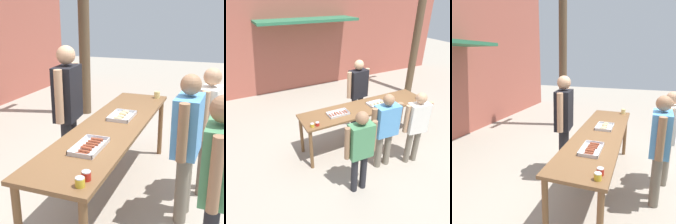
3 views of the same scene
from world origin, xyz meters
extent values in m
plane|color=#A39989|center=(0.00, 0.00, 0.00)|extent=(24.00, 24.00, 0.00)
cube|color=#A85647|center=(0.00, 4.00, 2.25)|extent=(12.00, 0.12, 4.50)
cube|color=#2D704C|center=(0.00, 3.45, 2.40)|extent=(3.20, 1.00, 0.08)
cube|color=brown|center=(0.00, 0.00, 0.92)|extent=(2.97, 0.72, 0.04)
cylinder|color=brown|center=(-1.42, -0.29, 0.45)|extent=(0.07, 0.07, 0.90)
cylinder|color=brown|center=(1.42, -0.29, 0.45)|extent=(0.07, 0.07, 0.90)
cylinder|color=brown|center=(-1.42, 0.29, 0.45)|extent=(0.07, 0.07, 0.90)
cylinder|color=brown|center=(1.42, 0.29, 0.45)|extent=(0.07, 0.07, 0.90)
cube|color=silver|center=(-0.69, -0.03, 0.95)|extent=(0.45, 0.25, 0.01)
cube|color=silver|center=(-0.69, -0.15, 0.97)|extent=(0.45, 0.01, 0.03)
cube|color=silver|center=(-0.69, 0.10, 0.97)|extent=(0.45, 0.01, 0.03)
cube|color=silver|center=(-0.92, -0.03, 0.97)|extent=(0.01, 0.25, 0.03)
cube|color=silver|center=(-0.47, -0.03, 0.97)|extent=(0.01, 0.25, 0.03)
cylinder|color=brown|center=(-0.87, -0.02, 0.96)|extent=(0.03, 0.11, 0.02)
cylinder|color=brown|center=(-0.81, -0.03, 0.96)|extent=(0.03, 0.11, 0.02)
cylinder|color=brown|center=(-0.75, -0.02, 0.96)|extent=(0.04, 0.12, 0.03)
cylinder|color=brown|center=(-0.69, -0.02, 0.96)|extent=(0.04, 0.12, 0.03)
cylinder|color=brown|center=(-0.63, -0.03, 0.96)|extent=(0.03, 0.13, 0.02)
cylinder|color=brown|center=(-0.57, -0.03, 0.96)|extent=(0.02, 0.13, 0.02)
cylinder|color=brown|center=(-0.52, -0.03, 0.96)|extent=(0.03, 0.13, 0.03)
cube|color=silver|center=(0.28, -0.03, 0.95)|extent=(0.41, 0.27, 0.01)
cube|color=silver|center=(0.28, -0.16, 0.97)|extent=(0.41, 0.01, 0.03)
cube|color=silver|center=(0.28, 0.10, 0.97)|extent=(0.41, 0.01, 0.03)
cube|color=silver|center=(0.08, -0.03, 0.97)|extent=(0.01, 0.27, 0.03)
cube|color=silver|center=(0.48, -0.03, 0.97)|extent=(0.01, 0.27, 0.03)
ellipsoid|color=#D6B77F|center=(0.14, -0.02, 0.97)|extent=(0.06, 0.12, 0.04)
ellipsoid|color=#D6B77F|center=(0.24, -0.03, 0.97)|extent=(0.05, 0.09, 0.04)
ellipsoid|color=#D6B77F|center=(0.33, -0.02, 0.97)|extent=(0.06, 0.10, 0.05)
ellipsoid|color=#D6B77F|center=(0.42, -0.03, 0.97)|extent=(0.07, 0.10, 0.04)
cylinder|color=gold|center=(-1.35, -0.24, 0.97)|extent=(0.07, 0.07, 0.07)
cylinder|color=#B2B2B7|center=(-1.35, -0.24, 1.01)|extent=(0.07, 0.07, 0.01)
cylinder|color=#B22319|center=(-1.25, -0.24, 0.97)|extent=(0.07, 0.07, 0.07)
cylinder|color=#B2B2B7|center=(-1.25, -0.24, 1.01)|extent=(0.07, 0.07, 0.01)
cylinder|color=#DBC67A|center=(1.34, -0.23, 0.99)|extent=(0.09, 0.09, 0.10)
cylinder|color=#232328|center=(0.12, 0.67, 0.43)|extent=(0.13, 0.13, 0.86)
cylinder|color=#232328|center=(0.32, 0.69, 0.43)|extent=(0.13, 0.13, 0.86)
cube|color=black|center=(0.22, 0.68, 1.20)|extent=(0.47, 0.30, 0.68)
sphere|color=tan|center=(0.22, 0.68, 1.68)|extent=(0.23, 0.23, 0.23)
cylinder|color=tan|center=(-0.05, 0.65, 1.22)|extent=(0.10, 0.10, 0.65)
cylinder|color=tan|center=(0.50, 0.71, 1.22)|extent=(0.10, 0.10, 0.65)
cylinder|color=#232328|center=(-0.78, -1.18, 0.38)|extent=(0.12, 0.12, 0.77)
cylinder|color=#232328|center=(-0.96, -1.18, 0.38)|extent=(0.12, 0.12, 0.77)
cube|color=#478456|center=(-0.87, -1.18, 1.07)|extent=(0.41, 0.24, 0.61)
sphere|color=#936B4C|center=(-0.87, -1.18, 1.50)|extent=(0.21, 0.21, 0.21)
cylinder|color=#936B4C|center=(-0.63, -1.19, 1.09)|extent=(0.09, 0.09, 0.58)
cylinder|color=#936B4C|center=(-1.12, -1.17, 1.09)|extent=(0.09, 0.09, 0.58)
cylinder|color=#756B5B|center=(0.59, -1.05, 0.38)|extent=(0.12, 0.12, 0.76)
cylinder|color=#756B5B|center=(0.42, -1.02, 0.38)|extent=(0.12, 0.12, 0.76)
cube|color=silver|center=(0.50, -1.03, 1.06)|extent=(0.43, 0.28, 0.60)
sphere|color=tan|center=(0.50, -1.03, 1.47)|extent=(0.20, 0.20, 0.20)
cylinder|color=tan|center=(0.74, -1.08, 1.07)|extent=(0.09, 0.09, 0.57)
cylinder|color=tan|center=(0.26, -0.99, 1.07)|extent=(0.09, 0.09, 0.57)
cylinder|color=#756B5B|center=(0.00, -0.87, 0.38)|extent=(0.14, 0.14, 0.77)
cylinder|color=#756B5B|center=(-0.21, -0.85, 0.38)|extent=(0.14, 0.14, 0.77)
cube|color=#5193D1|center=(-0.11, -0.86, 1.07)|extent=(0.47, 0.27, 0.61)
sphere|color=#936B4C|center=(-0.11, -0.86, 1.50)|extent=(0.21, 0.21, 0.21)
cylinder|color=#936B4C|center=(0.17, -0.88, 1.09)|extent=(0.10, 0.10, 0.58)
cylinder|color=#936B4C|center=(-0.38, -0.84, 1.09)|extent=(0.10, 0.10, 0.58)
cylinder|color=brown|center=(3.02, 1.73, 2.75)|extent=(0.24, 0.24, 5.51)
camera|label=1|loc=(-3.17, -1.15, 2.15)|focal=50.00mm
camera|label=2|loc=(-2.50, -3.55, 3.17)|focal=35.00mm
camera|label=3|loc=(-3.23, -0.58, 2.09)|focal=35.00mm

